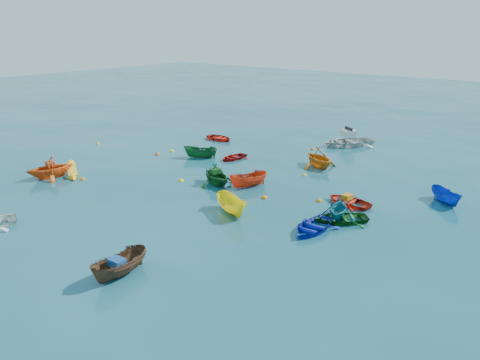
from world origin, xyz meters
The scene contains 30 objects.
ground centered at (0.00, 0.00, 0.00)m, with size 160.00×160.00×0.00m, color #0A434C.
sampan_brown_mid centered at (3.31, -7.50, 0.00)m, with size 1.10×2.92×1.13m, color #52321D.
dinghy_blue_se centered at (7.44, 1.70, 0.00)m, with size 2.22×3.10×0.64m, color #0D1FAD.
dinghy_orange_w centered at (-11.60, -1.89, 0.00)m, with size 2.72×3.15×1.66m, color orange.
sampan_yellow_mid centered at (2.62, 0.93, 0.00)m, with size 1.14×3.01×1.17m, color yellow.
dinghy_green_e centered at (8.07, 3.68, 0.00)m, with size 2.12×2.97×0.62m, color #135116.
dinghy_cyan_se centered at (7.60, 4.25, 0.00)m, with size 2.05×2.38×1.25m, color teal.
dinghy_red_nw centered at (-9.63, 14.09, 0.00)m, with size 2.03×2.83×0.59m, color red.
sampan_orange_n centered at (0.57, 5.20, 0.00)m, with size 1.07×2.85×1.10m, color red.
dinghy_green_n centered at (-1.45, 4.25, 0.00)m, with size 2.46×2.86×1.50m, color #124F1E.
dinghy_red_ne centered at (7.23, 6.38, 0.00)m, with size 2.05×2.87×0.60m, color red.
sampan_blue_far centered at (11.77, 10.22, 0.00)m, with size 0.96×2.55×0.99m, color #0E30B5.
dinghy_red_far centered at (-4.44, 9.77, 0.00)m, with size 1.80×2.51×0.52m, color #AB0F0E.
dinghy_orange_far centered at (1.98, 12.13, 0.00)m, with size 2.69×3.12×1.64m, color orange.
sampan_green_far centered at (-6.80, 8.43, 0.00)m, with size 1.03×2.74×1.06m, color #135223.
kayak_yellow centered at (-11.41, -0.32, 0.00)m, with size 0.61×4.10×0.42m, color #FEB016, non-canonical shape.
motorboat_white centered at (0.77, 19.58, 0.00)m, with size 3.34×4.67×1.57m, color silver.
tarp_blue_a centered at (3.32, -7.65, 0.73)m, with size 0.67×0.50×0.32m, color navy.
tarp_orange_a centered at (-11.59, -1.84, 0.99)m, with size 0.66×0.50×0.32m, color #BF3B13.
tarp_green_b centered at (-1.54, 4.28, 0.91)m, with size 0.67×0.51×0.32m, color #114515.
tarp_orange_b centered at (7.13, 6.40, 0.45)m, with size 0.62×0.47×0.30m, color orange.
buoy_or_a centered at (-9.41, -0.80, 0.00)m, with size 0.37×0.37×0.37m, color orange.
buoy_ye_a centered at (-3.78, 3.21, 0.00)m, with size 0.37×0.37×0.37m, color yellow.
buoy_or_b centered at (2.70, 4.04, 0.00)m, with size 0.39×0.39×0.39m, color orange.
buoy_ye_b centered at (-17.26, 6.06, 0.00)m, with size 0.32×0.32×0.32m, color yellow.
buoy_or_c centered at (-10.24, 6.87, 0.00)m, with size 0.37×0.37×0.37m, color #DE500C.
buoy_ye_c centered at (2.25, 9.59, 0.00)m, with size 0.29×0.29×0.29m, color yellow.
buoy_or_d centered at (5.62, 5.69, 0.00)m, with size 0.36×0.36×0.36m, color orange.
buoy_ye_d centered at (-10.03, 8.34, 0.00)m, with size 0.38×0.38×0.38m, color yellow.
buoy_or_e centered at (-0.95, 16.31, 0.00)m, with size 0.33×0.33×0.33m, color #F35D0D.
Camera 1 is at (18.35, -18.29, 10.30)m, focal length 35.00 mm.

